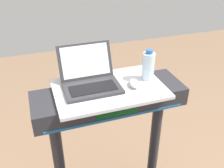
{
  "coord_description": "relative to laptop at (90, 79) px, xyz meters",
  "views": [
    {
      "loc": [
        -0.39,
        -0.51,
        1.87
      ],
      "look_at": [
        0.0,
        0.65,
        1.15
      ],
      "focal_mm": 41.23,
      "sensor_mm": 36.0,
      "label": 1
    }
  ],
  "objects": [
    {
      "name": "laptop",
      "position": [
        0.0,
        0.0,
        0.0
      ],
      "size": [
        0.32,
        0.3,
        0.21
      ],
      "rotation": [
        0.0,
        0.0,
        0.04
      ],
      "color": "#2D2D30",
      "rests_on": "desk_board"
    },
    {
      "name": "water_bottle",
      "position": [
        0.35,
        -0.03,
        0.04
      ],
      "size": [
        0.07,
        0.07,
        0.19
      ],
      "color": "silver",
      "rests_on": "desk_board"
    },
    {
      "name": "desk_board",
      "position": [
        0.1,
        -0.06,
        -0.05
      ],
      "size": [
        0.63,
        0.41,
        0.02
      ],
      "primitive_type": "cube",
      "color": "silver",
      "rests_on": "treadmill_base"
    },
    {
      "name": "computer_mouse",
      "position": [
        0.24,
        -0.09,
        -0.03
      ],
      "size": [
        0.08,
        0.11,
        0.03
      ],
      "primitive_type": "ellipsoid",
      "rotation": [
        0.0,
        0.0,
        -0.22
      ],
      "color": "#B2B2B7",
      "rests_on": "desk_board"
    }
  ]
}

